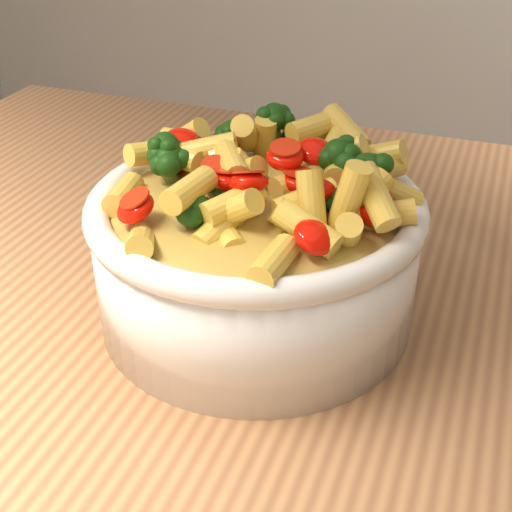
% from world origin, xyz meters
% --- Properties ---
extents(table, '(1.20, 0.80, 0.90)m').
position_xyz_m(table, '(0.00, 0.00, 0.80)').
color(table, '#B37B4C').
rests_on(table, ground).
extents(serving_bowl, '(0.24, 0.24, 0.10)m').
position_xyz_m(serving_bowl, '(-0.11, -0.01, 0.95)').
color(serving_bowl, white).
rests_on(serving_bowl, table).
extents(pasta_salad, '(0.19, 0.19, 0.04)m').
position_xyz_m(pasta_salad, '(-0.11, -0.01, 1.02)').
color(pasta_salad, '#F7DA4E').
rests_on(pasta_salad, serving_bowl).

